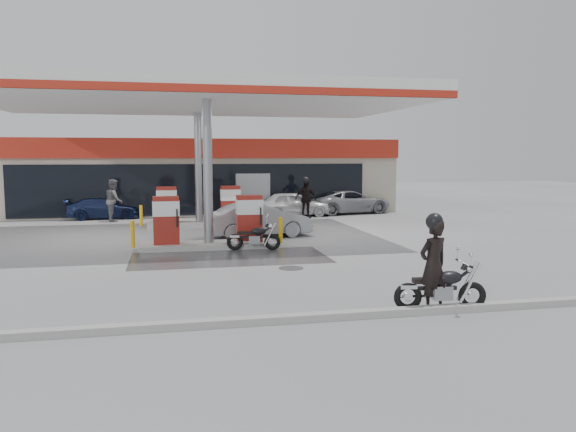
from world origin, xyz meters
The scene contains 17 objects.
ground centered at (0.00, 0.00, 0.00)m, with size 90.00×90.00×0.00m, color gray.
wet_patch centered at (0.50, 0.00, 0.00)m, with size 6.00×3.00×0.00m, color #4C4C4F.
drain_cover centered at (2.00, -2.00, 0.00)m, with size 0.70×0.70×0.01m, color #38383A.
kerb centered at (0.00, -7.00, 0.07)m, with size 28.00×0.25×0.15m, color gray.
store_building centered at (0.01, 15.94, 2.01)m, with size 22.00×8.22×4.00m.
canopy centered at (0.00, 5.00, 5.27)m, with size 16.00×10.02×5.51m.
pump_island_near centered at (0.00, 2.00, 0.71)m, with size 5.14×1.30×1.78m.
pump_island_far centered at (0.00, 8.00, 0.71)m, with size 5.14×1.30×1.78m.
main_motorcycle centered at (4.08, -6.80, 0.44)m, with size 1.91×0.74×0.98m.
biker_main centered at (3.89, -6.78, 0.93)m, with size 0.68×0.45×1.87m, color black.
parked_motorcycle centered at (1.45, 1.20, 0.41)m, with size 1.79×0.74×0.92m.
sedan_white centered at (5.00, 11.20, 0.64)m, with size 1.52×3.78×1.29m, color silver.
attendant centered at (-3.88, 10.80, 1.01)m, with size 0.98×0.77×2.02m, color #5D5C62.
hatchback_silver centered at (2.08, 4.20, 0.66)m, with size 1.39×4.00×1.32m, color gray.
parked_car_left centered at (-4.50, 12.00, 0.52)m, with size 1.47×3.61×1.05m, color #141E43.
parked_car_right centered at (8.30, 12.00, 0.63)m, with size 2.09×4.54×1.26m, color gray.
biker_walking centered at (5.42, 10.20, 0.98)m, with size 1.15×0.48×1.95m, color black.
Camera 1 is at (-1.29, -17.05, 3.13)m, focal length 35.00 mm.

